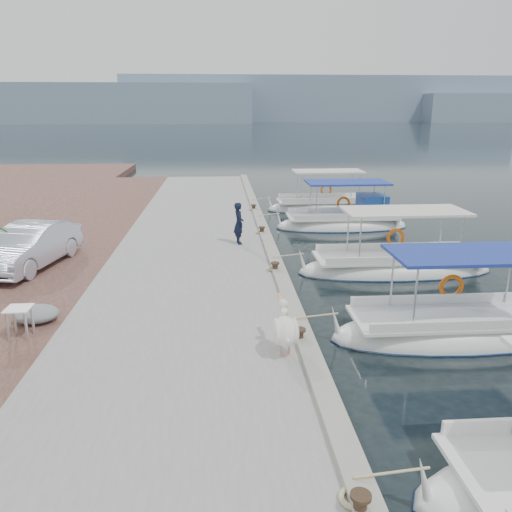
{
  "coord_description": "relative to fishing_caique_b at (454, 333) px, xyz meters",
  "views": [
    {
      "loc": [
        -2.07,
        -13.63,
        5.57
      ],
      "look_at": [
        -1.0,
        1.01,
        1.2
      ],
      "focal_mm": 35.0,
      "sensor_mm": 36.0,
      "label": 1
    }
  ],
  "objects": [
    {
      "name": "fishing_caique_b",
      "position": [
        0.0,
        0.0,
        0.0
      ],
      "size": [
        6.32,
        2.13,
        2.83
      ],
      "color": "white",
      "rests_on": "ground"
    },
    {
      "name": "fishing_caique_c",
      "position": [
        0.3,
        5.21,
        -0.0
      ],
      "size": [
        6.92,
        2.15,
        2.83
      ],
      "color": "white",
      "rests_on": "ground"
    },
    {
      "name": "tarp_bundle",
      "position": [
        -10.4,
        0.62,
        0.57
      ],
      "size": [
        1.1,
        0.9,
        0.4
      ],
      "primitive_type": "ellipsoid",
      "color": "gray",
      "rests_on": "cobblestone_strip"
    },
    {
      "name": "quay_curb",
      "position": [
        -3.97,
        7.52,
        0.43
      ],
      "size": [
        0.44,
        40.0,
        0.12
      ],
      "primitive_type": "cube",
      "color": "gray",
      "rests_on": "concrete_quay"
    },
    {
      "name": "distant_hills",
      "position": [
        25.86,
        204.01,
        7.49
      ],
      "size": [
        330.0,
        60.0,
        18.0
      ],
      "color": "gray",
      "rests_on": "ground"
    },
    {
      "name": "folding_table",
      "position": [
        -10.42,
        -0.28,
        0.9
      ],
      "size": [
        0.55,
        0.55,
        0.73
      ],
      "color": "silver",
      "rests_on": "cobblestone_strip"
    },
    {
      "name": "concrete_quay",
      "position": [
        -6.75,
        7.52,
        0.12
      ],
      "size": [
        6.0,
        40.0,
        0.5
      ],
      "primitive_type": "cube",
      "color": "gray",
      "rests_on": "ground"
    },
    {
      "name": "fishing_caique_d",
      "position": [
        0.15,
        12.08,
        0.07
      ],
      "size": [
        6.4,
        2.22,
        2.83
      ],
      "color": "white",
      "rests_on": "ground"
    },
    {
      "name": "ground",
      "position": [
        -3.75,
        2.52,
        -0.13
      ],
      "size": [
        400.0,
        400.0,
        0.0
      ],
      "primitive_type": "plane",
      "color": "black",
      "rests_on": "ground"
    },
    {
      "name": "parked_car",
      "position": [
        -12.07,
        5.17,
        1.09
      ],
      "size": [
        2.41,
        4.56,
        1.43
      ],
      "primitive_type": "imported",
      "rotation": [
        0.0,
        0.0,
        -0.22
      ],
      "color": "silver",
      "rests_on": "cobblestone_strip"
    },
    {
      "name": "pelican",
      "position": [
        -4.5,
        -1.52,
        0.95
      ],
      "size": [
        0.49,
        1.42,
        1.12
      ],
      "color": "tan",
      "rests_on": "concrete_quay"
    },
    {
      "name": "cobblestone_strip",
      "position": [
        -11.75,
        7.52,
        0.12
      ],
      "size": [
        4.0,
        40.0,
        0.5
      ],
      "primitive_type": "cube",
      "color": "#52302B",
      "rests_on": "ground"
    },
    {
      "name": "fisherman",
      "position": [
        -5.11,
        7.64,
        1.18
      ],
      "size": [
        0.5,
        0.65,
        1.61
      ],
      "primitive_type": "imported",
      "rotation": [
        0.0,
        0.0,
        1.77
      ],
      "color": "black",
      "rests_on": "concrete_quay"
    },
    {
      "name": "mooring_bollards",
      "position": [
        -4.1,
        4.02,
        0.57
      ],
      "size": [
        0.28,
        20.28,
        0.33
      ],
      "color": "black",
      "rests_on": "concrete_quay"
    },
    {
      "name": "fishing_caique_e",
      "position": [
        0.06,
        16.39,
        -0.0
      ],
      "size": [
        6.43,
        2.1,
        2.83
      ],
      "color": "white",
      "rests_on": "ground"
    }
  ]
}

